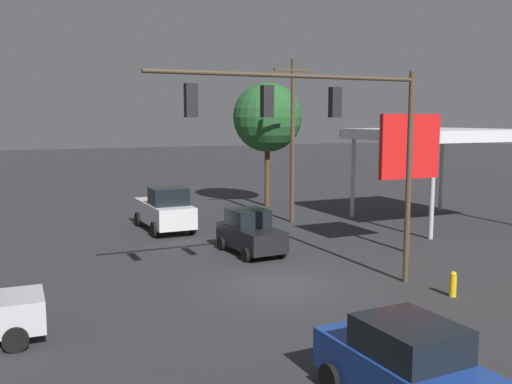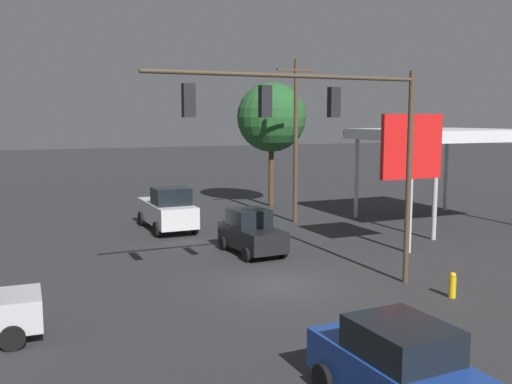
% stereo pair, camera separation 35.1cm
% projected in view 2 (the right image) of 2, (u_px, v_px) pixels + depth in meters
% --- Properties ---
extents(ground_plane, '(200.00, 200.00, 0.00)m').
position_uv_depth(ground_plane, '(278.00, 285.00, 20.67)').
color(ground_plane, '#2D2D30').
extents(traffic_signal_assembly, '(9.73, 0.43, 7.65)m').
position_uv_depth(traffic_signal_assembly, '(323.00, 125.00, 18.85)').
color(traffic_signal_assembly, '#473828').
rests_on(traffic_signal_assembly, ground).
extents(utility_pole, '(2.40, 0.26, 9.31)m').
position_uv_depth(utility_pole, '(296.00, 137.00, 32.59)').
color(utility_pole, '#473828').
rests_on(utility_pole, ground).
extents(gas_station_canopy, '(8.11, 8.18, 5.40)m').
position_uv_depth(gas_station_canopy, '(443.00, 136.00, 32.31)').
color(gas_station_canopy, silver).
rests_on(gas_station_canopy, ground).
extents(price_sign, '(3.15, 0.27, 6.19)m').
position_uv_depth(price_sign, '(411.00, 152.00, 25.10)').
color(price_sign, '#B7B7BC').
rests_on(price_sign, ground).
extents(pickup_parked, '(2.32, 5.23, 2.40)m').
position_uv_depth(pickup_parked, '(168.00, 210.00, 30.64)').
color(pickup_parked, silver).
rests_on(pickup_parked, ground).
extents(sedan_far, '(2.19, 4.46, 1.93)m').
position_uv_depth(sedan_far, '(401.00, 369.00, 11.54)').
color(sedan_far, navy).
rests_on(sedan_far, ground).
extents(hatchback_crossing, '(2.13, 3.89, 1.97)m').
position_uv_depth(hatchback_crossing, '(251.00, 232.00, 25.40)').
color(hatchback_crossing, black).
rests_on(hatchback_crossing, ground).
extents(street_tree, '(4.68, 4.68, 8.42)m').
position_uv_depth(street_tree, '(271.00, 118.00, 38.51)').
color(street_tree, '#4C331E').
rests_on(street_tree, ground).
extents(fire_hydrant, '(0.24, 0.24, 0.88)m').
position_uv_depth(fire_hydrant, '(452.00, 285.00, 19.16)').
color(fire_hydrant, gold).
rests_on(fire_hydrant, ground).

